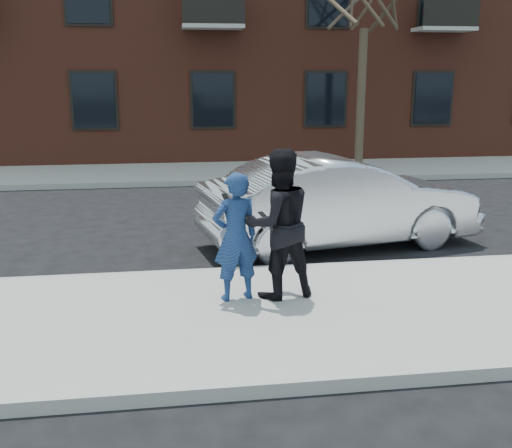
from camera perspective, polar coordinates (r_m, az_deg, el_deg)
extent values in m
plane|color=black|center=(7.78, 2.46, -8.65)|extent=(100.00, 100.00, 0.00)
cube|color=#989590|center=(7.53, 2.82, -8.85)|extent=(50.00, 3.50, 0.15)
cube|color=#999691|center=(9.19, 0.69, -4.53)|extent=(50.00, 0.10, 0.15)
cube|color=#989590|center=(18.59, -3.93, 4.94)|extent=(50.00, 3.50, 0.15)
cube|color=#999691|center=(16.82, -3.47, 3.98)|extent=(50.00, 0.10, 0.15)
cube|color=black|center=(20.69, 6.66, 11.71)|extent=(1.30, 0.06, 1.70)
cylinder|color=#3C2E23|center=(18.99, 9.96, 11.55)|extent=(0.26, 0.26, 4.20)
imported|color=silver|center=(10.73, 7.98, 2.12)|extent=(5.16, 2.61, 1.62)
imported|color=navy|center=(7.65, -1.96, -1.24)|extent=(0.69, 0.54, 1.67)
cube|color=black|center=(7.72, -2.91, 2.54)|extent=(0.10, 0.14, 0.08)
imported|color=black|center=(7.72, 2.15, -0.01)|extent=(1.09, 0.93, 1.95)
cube|color=black|center=(7.81, 0.63, 0.91)|extent=(0.12, 0.15, 0.06)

